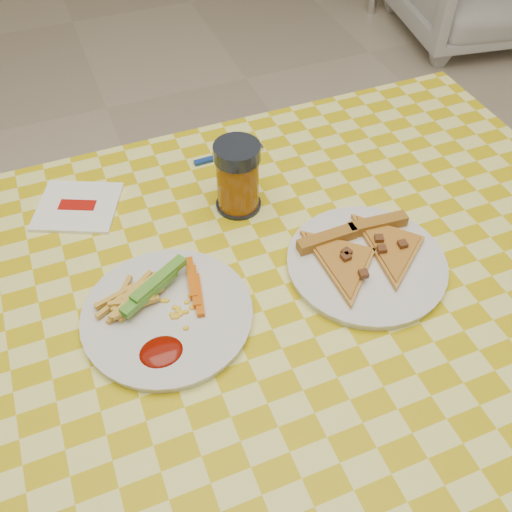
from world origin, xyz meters
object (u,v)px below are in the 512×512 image
(plate_right, at_px, (366,265))
(plate_left, at_px, (168,316))
(drink_glass, at_px, (238,178))
(table, at_px, (254,322))

(plate_right, bearing_deg, plate_left, 176.40)
(plate_left, bearing_deg, drink_glass, 46.15)
(table, distance_m, drink_glass, 0.24)
(plate_right, xyz_separation_m, drink_glass, (-0.14, 0.21, 0.06))
(plate_left, height_order, drink_glass, drink_glass)
(plate_left, relative_size, plate_right, 0.99)
(table, height_order, drink_glass, drink_glass)
(plate_left, xyz_separation_m, drink_glass, (0.18, 0.19, 0.06))
(drink_glass, bearing_deg, table, -103.89)
(plate_right, height_order, drink_glass, drink_glass)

